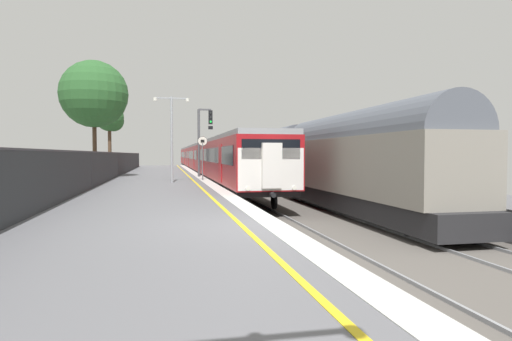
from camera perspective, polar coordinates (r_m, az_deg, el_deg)
ground at (r=10.99m, az=13.73°, el=-9.58°), size 17.40×110.00×1.21m
commuter_train_at_platform at (r=47.77m, az=-6.93°, el=1.71°), size 2.83×62.38×3.81m
freight_train_adjacent_track at (r=26.31m, az=6.12°, el=1.68°), size 2.60×30.00×4.41m
signal_gantry at (r=31.50m, az=-7.06°, el=4.77°), size 1.10×0.24×4.91m
speed_limit_sign at (r=27.09m, az=-7.07°, el=2.40°), size 0.59×0.08×2.74m
platform_lamp_mid at (r=25.04m, az=-11.08°, el=5.13°), size 2.00×0.20×4.89m
background_tree_left at (r=47.62m, az=-18.66°, el=6.49°), size 2.92×2.92×6.94m
background_tree_centre at (r=32.16m, az=-20.45°, el=9.25°), size 4.59×4.59×8.05m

